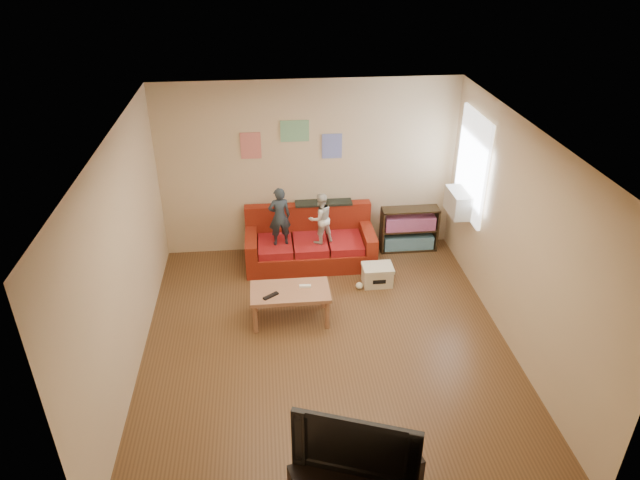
{
  "coord_description": "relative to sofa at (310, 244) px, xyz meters",
  "views": [
    {
      "loc": [
        -0.65,
        -5.54,
        4.58
      ],
      "look_at": [
        0.0,
        0.8,
        1.05
      ],
      "focal_mm": 32.0,
      "sensor_mm": 36.0,
      "label": 1
    }
  ],
  "objects": [
    {
      "name": "artwork_center",
      "position": [
        -0.17,
        0.42,
        1.66
      ],
      "size": [
        0.42,
        0.01,
        0.32
      ],
      "primitive_type": "cube",
      "color": "#72B27F",
      "rests_on": "room_shell"
    },
    {
      "name": "child_b",
      "position": [
        0.15,
        -0.17,
        0.51
      ],
      "size": [
        0.47,
        0.42,
        0.78
      ],
      "primitive_type": "imported",
      "rotation": [
        0.0,
        0.0,
        3.54
      ],
      "color": "silver",
      "rests_on": "sofa"
    },
    {
      "name": "tissue",
      "position": [
        0.64,
        -0.88,
        -0.24
      ],
      "size": [
        0.1,
        0.1,
        0.1
      ],
      "primitive_type": "sphere",
      "rotation": [
        0.0,
        0.0,
        -0.01
      ],
      "color": "white",
      "rests_on": "ground"
    },
    {
      "name": "file_box",
      "position": [
        0.91,
        -0.78,
        -0.13
      ],
      "size": [
        0.44,
        0.33,
        0.3
      ],
      "color": "#EDE4C2",
      "rests_on": "ground"
    },
    {
      "name": "artwork_left",
      "position": [
        -0.82,
        0.42,
        1.46
      ],
      "size": [
        0.3,
        0.01,
        0.4
      ],
      "primitive_type": "cube",
      "color": "#D87266",
      "rests_on": "room_shell"
    },
    {
      "name": "child_a",
      "position": [
        -0.45,
        -0.17,
        0.57
      ],
      "size": [
        0.36,
        0.26,
        0.9
      ],
      "primitive_type": "imported",
      "rotation": [
        0.0,
        0.0,
        3.28
      ],
      "color": "#222B33",
      "rests_on": "sofa"
    },
    {
      "name": "tv_stand",
      "position": [
        0.05,
        -4.24,
        -0.07
      ],
      "size": [
        1.23,
        0.67,
        0.44
      ],
      "primitive_type": "cube",
      "rotation": [
        0.0,
        0.0,
        0.25
      ],
      "color": "black",
      "rests_on": "ground"
    },
    {
      "name": "television",
      "position": [
        0.05,
        -4.24,
        0.47
      ],
      "size": [
        1.08,
        0.51,
        0.63
      ],
      "primitive_type": "imported",
      "rotation": [
        0.0,
        0.0,
        -0.35
      ],
      "color": "black",
      "rests_on": "tv_stand"
    },
    {
      "name": "ac_unit",
      "position": [
        2.13,
        -0.42,
        0.79
      ],
      "size": [
        0.28,
        0.55,
        0.35
      ],
      "primitive_type": "cube",
      "color": "#B7B2A3",
      "rests_on": "window"
    },
    {
      "name": "window",
      "position": [
        2.25,
        -0.42,
        1.35
      ],
      "size": [
        0.04,
        1.08,
        1.48
      ],
      "primitive_type": "cube",
      "color": "white",
      "rests_on": "room_shell"
    },
    {
      "name": "coffee_table",
      "position": [
        -0.38,
        -1.5,
        0.11
      ],
      "size": [
        1.02,
        0.56,
        0.46
      ],
      "color": "#AA7251",
      "rests_on": "ground"
    },
    {
      "name": "artwork_right",
      "position": [
        0.38,
        0.42,
        1.41
      ],
      "size": [
        0.3,
        0.01,
        0.38
      ],
      "primitive_type": "cube",
      "color": "#727FCC",
      "rests_on": "room_shell"
    },
    {
      "name": "remote",
      "position": [
        -0.63,
        -1.62,
        0.18
      ],
      "size": [
        0.21,
        0.17,
        0.02
      ],
      "primitive_type": "cube",
      "rotation": [
        0.0,
        0.0,
        0.63
      ],
      "color": "black",
      "rests_on": "coffee_table"
    },
    {
      "name": "game_controller",
      "position": [
        -0.18,
        -1.45,
        0.19
      ],
      "size": [
        0.15,
        0.05,
        0.03
      ],
      "primitive_type": "cube",
      "rotation": [
        0.0,
        0.0,
        -0.06
      ],
      "color": "white",
      "rests_on": "coffee_table"
    },
    {
      "name": "room_shell",
      "position": [
        0.03,
        -2.07,
        1.06
      ],
      "size": [
        4.52,
        5.02,
        2.72
      ],
      "color": "brown",
      "rests_on": "ground"
    },
    {
      "name": "sofa",
      "position": [
        0.0,
        0.0,
        0.0
      ],
      "size": [
        1.95,
        0.9,
        0.86
      ],
      "color": "maroon",
      "rests_on": "ground"
    },
    {
      "name": "bookshelf",
      "position": [
        1.6,
        0.18,
        0.03
      ],
      "size": [
        0.9,
        0.27,
        0.72
      ],
      "color": "black",
      "rests_on": "ground"
    }
  ]
}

